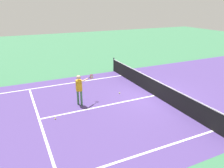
{
  "coord_description": "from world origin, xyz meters",
  "views": [
    {
      "loc": [
        9.4,
        -7.16,
        4.99
      ],
      "look_at": [
        -0.34,
        -2.54,
        1.0
      ],
      "focal_mm": 35.06,
      "sensor_mm": 36.0,
      "label": 1
    }
  ],
  "objects_px": {
    "net": "(155,88)",
    "tennis_ball_near_net": "(119,93)",
    "tennis_ball_mid_court": "(55,119)",
    "player_near": "(79,87)"
  },
  "relations": [
    {
      "from": "net",
      "to": "tennis_ball_near_net",
      "type": "xyz_separation_m",
      "value": [
        -1.12,
        -1.68,
        -0.46
      ]
    },
    {
      "from": "tennis_ball_near_net",
      "to": "tennis_ball_mid_court",
      "type": "relative_size",
      "value": 1.0
    },
    {
      "from": "tennis_ball_mid_court",
      "to": "player_near",
      "type": "bearing_deg",
      "value": 123.5
    },
    {
      "from": "net",
      "to": "tennis_ball_near_net",
      "type": "height_order",
      "value": "net"
    },
    {
      "from": "net",
      "to": "player_near",
      "type": "bearing_deg",
      "value": -99.32
    },
    {
      "from": "net",
      "to": "tennis_ball_near_net",
      "type": "distance_m",
      "value": 2.07
    },
    {
      "from": "player_near",
      "to": "tennis_ball_near_net",
      "type": "bearing_deg",
      "value": 99.72
    },
    {
      "from": "player_near",
      "to": "tennis_ball_mid_court",
      "type": "height_order",
      "value": "player_near"
    },
    {
      "from": "tennis_ball_near_net",
      "to": "player_near",
      "type": "bearing_deg",
      "value": -80.28
    },
    {
      "from": "player_near",
      "to": "tennis_ball_mid_court",
      "type": "relative_size",
      "value": 24.52
    }
  ]
}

